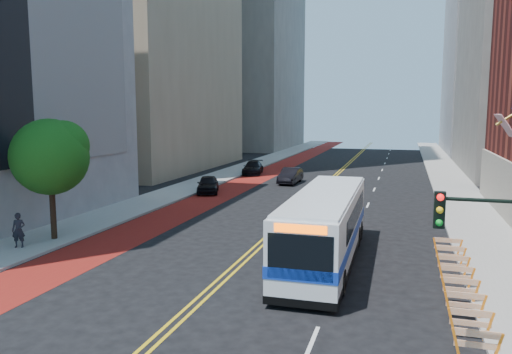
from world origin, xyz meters
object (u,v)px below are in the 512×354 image
object	(u,v)px
transit_bus	(326,226)
car_a	(208,184)
car_c	(253,168)
street_tree	(51,154)
traffic_signal	(484,252)
car_b	(290,176)
pedestrian	(19,230)

from	to	relation	value
transit_bus	car_a	size ratio (longest dim) A/B	2.80
transit_bus	car_c	bearing A→B (deg)	112.37
street_tree	traffic_signal	bearing A→B (deg)	-24.82
street_tree	traffic_signal	size ratio (longest dim) A/B	1.32
street_tree	car_a	xyz separation A→B (m)	(1.94, 17.85, -4.15)
street_tree	car_a	world-z (taller)	street_tree
car_b	street_tree	bearing A→B (deg)	-105.22
traffic_signal	car_b	distance (m)	37.60
traffic_signal	pedestrian	bearing A→B (deg)	160.69
street_tree	car_b	size ratio (longest dim) A/B	1.43
car_b	transit_bus	bearing A→B (deg)	-72.08
transit_bus	pedestrian	distance (m)	15.93
pedestrian	car_a	bearing A→B (deg)	59.42
car_a	car_b	distance (m)	9.68
street_tree	car_a	size ratio (longest dim) A/B	1.49
transit_bus	pedestrian	xyz separation A→B (m)	(-15.72, -2.49, -0.74)
transit_bus	car_b	distance (m)	26.34
street_tree	transit_bus	distance (m)	15.46
car_c	pedestrian	bearing A→B (deg)	-104.19
transit_bus	pedestrian	size ratio (longest dim) A/B	6.88
transit_bus	car_b	size ratio (longest dim) A/B	2.68
street_tree	transit_bus	size ratio (longest dim) A/B	0.53
car_b	car_c	size ratio (longest dim) A/B	0.93
car_b	pedestrian	bearing A→B (deg)	-105.11
traffic_signal	car_a	size ratio (longest dim) A/B	1.13
traffic_signal	pedestrian	world-z (taller)	traffic_signal
car_a	pedestrian	size ratio (longest dim) A/B	2.45
traffic_signal	car_b	xyz separation A→B (m)	(-12.95, 35.18, -2.95)
street_tree	car_a	bearing A→B (deg)	83.79
car_c	traffic_signal	bearing A→B (deg)	-75.42
transit_bus	car_a	xyz separation A→B (m)	(-13.19, 17.47, -1.04)
street_tree	car_b	xyz separation A→B (m)	(7.70, 25.63, -4.14)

